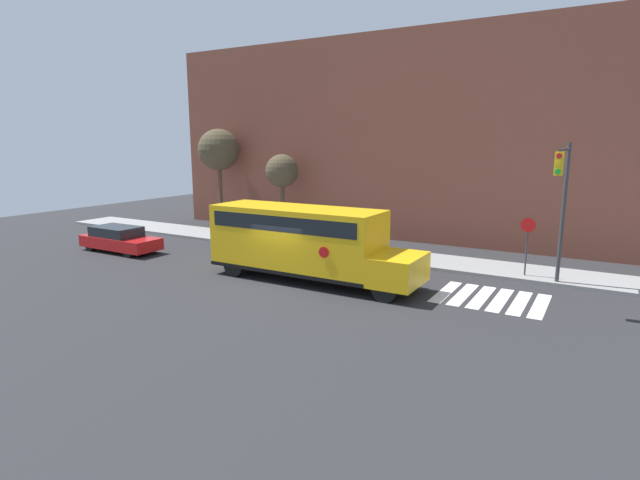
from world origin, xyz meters
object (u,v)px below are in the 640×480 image
Objects in this scene: school_bus at (303,239)px; tree_far_sidewalk at (282,172)px; stop_sign at (527,240)px; parked_car at (119,239)px; traffic_light at (562,194)px; tree_near_sidewalk at (219,150)px.

tree_far_sidewalk is (-7.06, 8.69, 2.22)m from school_bus.
parked_car is at bearing -165.18° from stop_sign.
tree_near_sidewalk is (-22.01, 5.38, 1.40)m from traffic_light.
parked_car is 1.75× the size of stop_sign.
tree_near_sidewalk is at bearing 144.57° from school_bus.
tree_far_sidewalk reaches higher than school_bus.
traffic_light is at bearing -50.98° from stop_sign.
stop_sign is 0.40× the size of tree_near_sidewalk.
traffic_light is at bearing 9.73° from parked_car.
traffic_light reaches higher than parked_car.
tree_near_sidewalk is (-12.39, 8.81, 3.53)m from school_bus.
school_bus is 9.72m from stop_sign.
school_bus is at bearing -50.91° from tree_far_sidewalk.
traffic_light is (9.62, 3.44, 2.13)m from school_bus.
school_bus is 1.38× the size of tree_near_sidewalk.
tree_far_sidewalk is (5.33, -0.12, -1.31)m from tree_near_sidewalk.
school_bus is 3.48× the size of stop_sign.
stop_sign is (8.29, 5.07, -0.06)m from school_bus.
stop_sign is at bearing -13.26° from tree_far_sidewalk.
tree_far_sidewalk reaches higher than stop_sign.
stop_sign is 3.04m from traffic_light.
tree_far_sidewalk is (4.69, 8.91, 3.33)m from parked_car.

